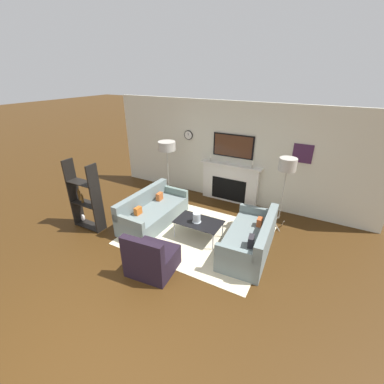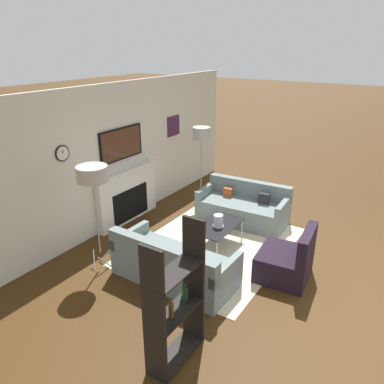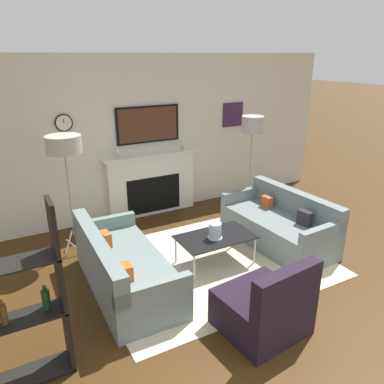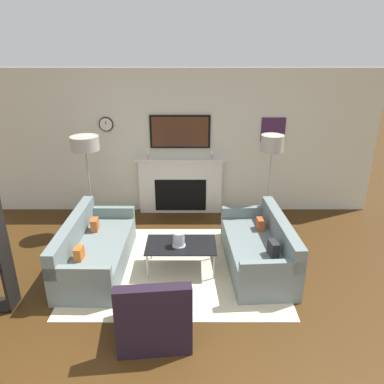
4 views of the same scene
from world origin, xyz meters
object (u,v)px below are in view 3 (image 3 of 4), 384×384
object	(u,v)px
couch_left	(123,269)
couch_right	(279,226)
floor_lamp_left	(64,146)
floor_lamp_right	(253,126)
hurricane_candle	(215,232)
shelf_unit	(14,309)
coffee_table	(215,238)
armchair	(265,308)

from	to	relation	value
couch_left	couch_right	bearing A→B (deg)	0.02
floor_lamp_left	floor_lamp_right	distance (m)	3.05
couch_right	hurricane_candle	size ratio (longest dim) A/B	8.32
couch_right	shelf_unit	xyz separation A→B (m)	(-3.62, -0.88, 0.45)
hurricane_candle	floor_lamp_right	distance (m)	2.22
coffee_table	shelf_unit	world-z (taller)	shelf_unit
armchair	hurricane_candle	size ratio (longest dim) A/B	4.07
couch_left	armchair	world-z (taller)	armchair
couch_left	hurricane_candle	distance (m)	1.27
floor_lamp_left	shelf_unit	xyz separation A→B (m)	(-0.88, -2.07, -0.82)
couch_left	armchair	xyz separation A→B (m)	(1.01, -1.40, 0.01)
couch_right	armchair	size ratio (longest dim) A/B	2.05
floor_lamp_left	couch_left	bearing A→B (deg)	-75.25
shelf_unit	coffee_table	bearing A→B (deg)	18.84
couch_right	floor_lamp_right	xyz separation A→B (m)	(0.32, 1.19, 1.27)
couch_right	hurricane_candle	xyz separation A→B (m)	(-1.18, -0.07, 0.22)
floor_lamp_right	shelf_unit	bearing A→B (deg)	-152.24
hurricane_candle	floor_lamp_right	world-z (taller)	floor_lamp_right
floor_lamp_left	shelf_unit	bearing A→B (deg)	-113.09
hurricane_candle	shelf_unit	bearing A→B (deg)	-161.67
hurricane_candle	armchair	bearing A→B (deg)	-99.91
couch_right	armchair	bearing A→B (deg)	-135.15
couch_right	coffee_table	distance (m)	1.15
couch_right	floor_lamp_left	xyz separation A→B (m)	(-2.73, 1.19, 1.28)
couch_right	couch_left	bearing A→B (deg)	-179.98
armchair	coffee_table	world-z (taller)	armchair
armchair	floor_lamp_left	world-z (taller)	floor_lamp_left
couch_left	shelf_unit	size ratio (longest dim) A/B	1.16
coffee_table	floor_lamp_right	bearing A→B (deg)	39.96
coffee_table	floor_lamp_left	xyz separation A→B (m)	(-1.59, 1.23, 1.18)
couch_right	armchair	distance (m)	1.99
couch_left	floor_lamp_right	distance (m)	3.25
coffee_table	hurricane_candle	distance (m)	0.13
coffee_table	floor_lamp_left	size ratio (longest dim) A/B	0.59
hurricane_candle	shelf_unit	distance (m)	2.58
couch_right	floor_lamp_right	size ratio (longest dim) A/B	1.03
armchair	floor_lamp_right	bearing A→B (deg)	56.30
coffee_table	couch_right	bearing A→B (deg)	2.00
shelf_unit	couch_right	bearing A→B (deg)	13.71
couch_left	couch_right	xyz separation A→B (m)	(2.42, 0.00, 0.01)
hurricane_candle	couch_right	bearing A→B (deg)	3.62
armchair	floor_lamp_right	world-z (taller)	floor_lamp_right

